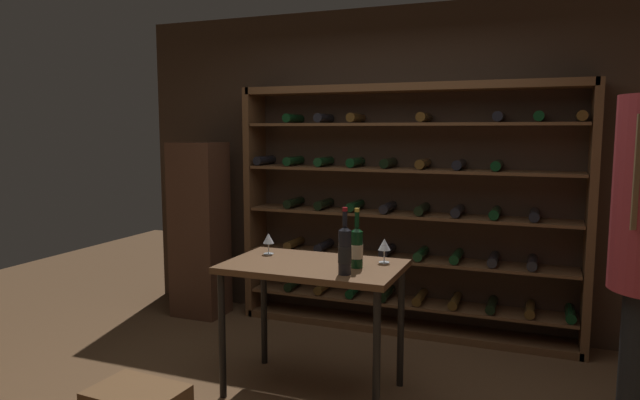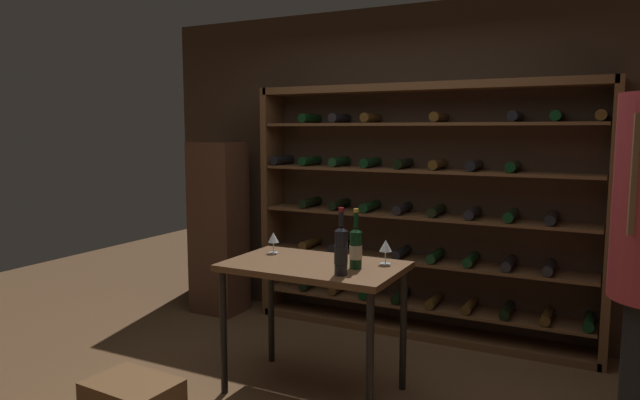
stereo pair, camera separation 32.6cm
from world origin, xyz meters
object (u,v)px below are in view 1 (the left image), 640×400
wine_glass_stemmed_right (384,246)px  wine_bottle_gold_foil (357,247)px  tasting_table (313,278)px  wine_rack (405,212)px  display_cabinet (200,230)px  wine_glass_stemmed_center (268,239)px  wine_bottle_black_capsule (345,250)px

wine_glass_stemmed_right → wine_bottle_gold_foil: bearing=-123.8°
tasting_table → wine_glass_stemmed_right: wine_glass_stemmed_right is taller
wine_rack → display_cabinet: wine_rack is taller
wine_glass_stemmed_right → wine_glass_stemmed_center: size_ratio=1.08×
display_cabinet → wine_bottle_black_capsule: size_ratio=3.99×
display_cabinet → wine_glass_stemmed_right: bearing=-24.3°
wine_glass_stemmed_right → wine_glass_stemmed_center: (-0.79, -0.04, -0.01)m
display_cabinet → wine_glass_stemmed_center: bearing=-38.6°
wine_glass_stemmed_right → wine_glass_stemmed_center: 0.79m
wine_rack → wine_glass_stemmed_right: size_ratio=18.27×
wine_bottle_gold_foil → tasting_table: bearing=179.5°
tasting_table → display_cabinet: 1.87m
wine_bottle_black_capsule → wine_glass_stemmed_center: 0.73m
wine_rack → wine_bottle_black_capsule: size_ratio=7.18×
wine_rack → wine_bottle_gold_foil: 1.31m
display_cabinet → wine_rack: bearing=7.7°
wine_bottle_black_capsule → wine_rack: bearing=89.9°
tasting_table → wine_bottle_gold_foil: (0.29, -0.00, 0.22)m
wine_rack → wine_glass_stemmed_center: size_ratio=19.74×
wine_glass_stemmed_center → wine_rack: bearing=60.6°
wine_glass_stemmed_right → wine_bottle_black_capsule: bearing=-110.5°
wine_bottle_black_capsule → wine_bottle_gold_foil: size_ratio=1.08×
tasting_table → wine_glass_stemmed_right: size_ratio=7.12×
wine_bottle_gold_foil → wine_glass_stemmed_right: size_ratio=2.37×
wine_bottle_gold_foil → wine_glass_stemmed_center: wine_bottle_gold_foil is taller
display_cabinet → wine_bottle_gold_foil: display_cabinet is taller
tasting_table → display_cabinet: display_cabinet is taller
display_cabinet → wine_bottle_black_capsule: bearing=-34.5°
display_cabinet → wine_glass_stemmed_right: 2.14m
display_cabinet → wine_bottle_gold_foil: (1.82, -1.06, 0.19)m
tasting_table → display_cabinet: (-1.54, 1.06, 0.03)m
wine_bottle_black_capsule → wine_glass_stemmed_right: wine_bottle_black_capsule is taller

